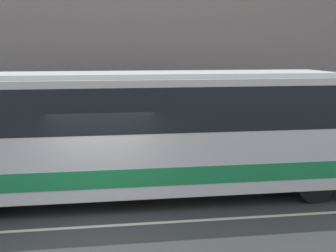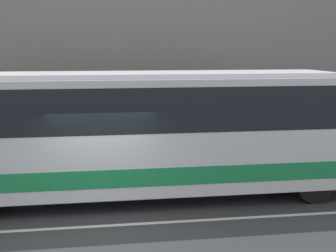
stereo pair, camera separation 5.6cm
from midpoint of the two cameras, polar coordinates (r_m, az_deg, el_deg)
The scene contains 6 objects.
ground_plane at distance 10.94m, azimuth -7.95°, elevation -11.99°, with size 60.00×60.00×0.00m, color #38383A.
sidewalk at distance 16.18m, azimuth -8.41°, elevation -4.68°, with size 60.00×3.02×0.14m.
building_facade at distance 17.38m, azimuth -8.89°, elevation 12.41°, with size 60.00×0.35×10.21m.
lane_stripe at distance 10.94m, azimuth -7.95°, elevation -11.97°, with size 54.00×0.14×0.01m.
transit_bus at distance 12.33m, azimuth -4.25°, elevation -0.32°, with size 12.44×2.50×3.37m.
pedestrian_waiting at distance 16.35m, azimuth -14.23°, elevation -1.89°, with size 0.36×0.36×1.56m.
Camera 1 is at (-0.18, -10.19, 3.97)m, focal length 50.00 mm.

